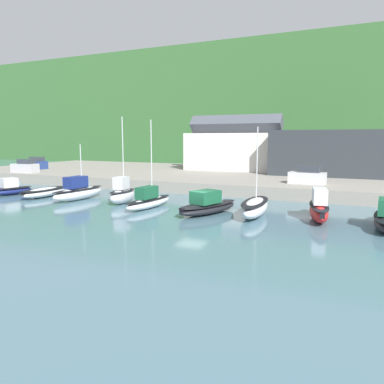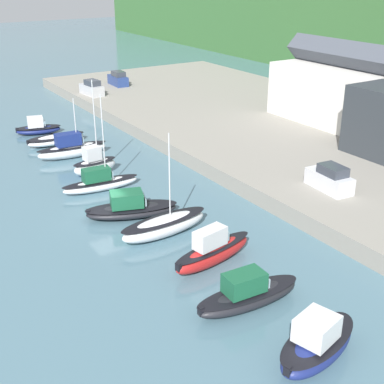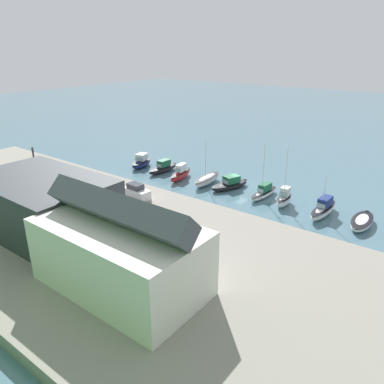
{
  "view_description": "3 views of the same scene",
  "coord_description": "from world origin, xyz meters",
  "px_view_note": "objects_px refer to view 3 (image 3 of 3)",
  "views": [
    {
      "loc": [
        13.38,
        -29.39,
        6.81
      ],
      "look_at": [
        -1.76,
        4.03,
        1.54
      ],
      "focal_mm": 35.0,
      "sensor_mm": 36.0,
      "label": 1
    },
    {
      "loc": [
        35.9,
        -14.82,
        18.6
      ],
      "look_at": [
        2.76,
        6.31,
        1.79
      ],
      "focal_mm": 50.0,
      "sensor_mm": 36.0,
      "label": 2
    },
    {
      "loc": [
        -29.58,
        52.19,
        22.3
      ],
      "look_at": [
        2.34,
        10.25,
        1.63
      ],
      "focal_mm": 35.0,
      "sensor_mm": 36.0,
      "label": 3
    }
  ],
  "objects_px": {
    "moored_boat_5": "(230,184)",
    "moored_boat_8": "(163,168)",
    "moored_boat_3": "(284,199)",
    "pickup_truck_1": "(65,174)",
    "moored_boat_2": "(323,209)",
    "moored_boat_4": "(264,192)",
    "moored_boat_6": "(207,180)",
    "moored_boat_7": "(181,174)",
    "pickup_truck_0": "(9,173)",
    "moored_boat_1": "(362,222)",
    "parked_car_2": "(137,192)",
    "person_on_quay": "(33,151)",
    "moored_boat_9": "(141,162)"
  },
  "relations": [
    {
      "from": "moored_boat_5",
      "to": "moored_boat_8",
      "type": "bearing_deg",
      "value": 19.9
    },
    {
      "from": "moored_boat_3",
      "to": "pickup_truck_1",
      "type": "xyz_separation_m",
      "value": [
        32.67,
        14.82,
        1.17
      ]
    },
    {
      "from": "pickup_truck_1",
      "to": "moored_boat_2",
      "type": "bearing_deg",
      "value": -155.02
    },
    {
      "from": "moored_boat_8",
      "to": "moored_boat_5",
      "type": "bearing_deg",
      "value": -175.75
    },
    {
      "from": "moored_boat_3",
      "to": "moored_boat_4",
      "type": "bearing_deg",
      "value": -21.68
    },
    {
      "from": "moored_boat_5",
      "to": "moored_boat_6",
      "type": "bearing_deg",
      "value": 27.76
    },
    {
      "from": "moored_boat_5",
      "to": "moored_boat_6",
      "type": "distance_m",
      "value": 4.28
    },
    {
      "from": "moored_boat_7",
      "to": "pickup_truck_0",
      "type": "bearing_deg",
      "value": 32.89
    },
    {
      "from": "moored_boat_8",
      "to": "moored_boat_2",
      "type": "bearing_deg",
      "value": -178.67
    },
    {
      "from": "moored_boat_1",
      "to": "parked_car_2",
      "type": "distance_m",
      "value": 31.27
    },
    {
      "from": "moored_boat_6",
      "to": "moored_boat_8",
      "type": "bearing_deg",
      "value": -6.47
    },
    {
      "from": "moored_boat_2",
      "to": "moored_boat_3",
      "type": "height_order",
      "value": "moored_boat_3"
    },
    {
      "from": "moored_boat_2",
      "to": "moored_boat_8",
      "type": "bearing_deg",
      "value": 0.96
    },
    {
      "from": "moored_boat_7",
      "to": "moored_boat_8",
      "type": "distance_m",
      "value": 5.21
    },
    {
      "from": "moored_boat_3",
      "to": "moored_boat_5",
      "type": "xyz_separation_m",
      "value": [
        10.19,
        -1.26,
        -0.32
      ]
    },
    {
      "from": "moored_boat_5",
      "to": "pickup_truck_1",
      "type": "distance_m",
      "value": 27.68
    },
    {
      "from": "moored_boat_7",
      "to": "pickup_truck_1",
      "type": "bearing_deg",
      "value": 38.27
    },
    {
      "from": "moored_boat_8",
      "to": "person_on_quay",
      "type": "xyz_separation_m",
      "value": [
        24.41,
        11.64,
        1.69
      ]
    },
    {
      "from": "moored_boat_5",
      "to": "parked_car_2",
      "type": "bearing_deg",
      "value": 83.98
    },
    {
      "from": "moored_boat_2",
      "to": "pickup_truck_0",
      "type": "distance_m",
      "value": 50.92
    },
    {
      "from": "moored_boat_3",
      "to": "pickup_truck_0",
      "type": "relative_size",
      "value": 1.85
    },
    {
      "from": "moored_boat_8",
      "to": "person_on_quay",
      "type": "bearing_deg",
      "value": 28.54
    },
    {
      "from": "moored_boat_1",
      "to": "parked_car_2",
      "type": "height_order",
      "value": "parked_car_2"
    },
    {
      "from": "pickup_truck_0",
      "to": "pickup_truck_1",
      "type": "distance_m",
      "value": 9.74
    },
    {
      "from": "pickup_truck_0",
      "to": "person_on_quay",
      "type": "bearing_deg",
      "value": -53.0
    },
    {
      "from": "moored_boat_6",
      "to": "pickup_truck_1",
      "type": "relative_size",
      "value": 1.61
    },
    {
      "from": "moored_boat_2",
      "to": "moored_boat_6",
      "type": "relative_size",
      "value": 0.96
    },
    {
      "from": "pickup_truck_0",
      "to": "person_on_quay",
      "type": "relative_size",
      "value": 2.28
    },
    {
      "from": "moored_boat_7",
      "to": "pickup_truck_0",
      "type": "relative_size",
      "value": 1.41
    },
    {
      "from": "moored_boat_6",
      "to": "pickup_truck_1",
      "type": "height_order",
      "value": "moored_boat_6"
    },
    {
      "from": "moored_boat_3",
      "to": "pickup_truck_0",
      "type": "distance_m",
      "value": 45.55
    },
    {
      "from": "pickup_truck_0",
      "to": "moored_boat_1",
      "type": "bearing_deg",
      "value": -163.66
    },
    {
      "from": "moored_boat_2",
      "to": "pickup_truck_1",
      "type": "relative_size",
      "value": 1.55
    },
    {
      "from": "moored_boat_3",
      "to": "moored_boat_6",
      "type": "relative_size",
      "value": 1.16
    },
    {
      "from": "moored_boat_6",
      "to": "parked_car_2",
      "type": "relative_size",
      "value": 1.8
    },
    {
      "from": "moored_boat_3",
      "to": "moored_boat_1",
      "type": "bearing_deg",
      "value": 174.8
    },
    {
      "from": "moored_boat_9",
      "to": "pickup_truck_1",
      "type": "distance_m",
      "value": 15.84
    },
    {
      "from": "moored_boat_7",
      "to": "person_on_quay",
      "type": "xyz_separation_m",
      "value": [
        29.51,
        10.61,
        1.53
      ]
    },
    {
      "from": "moored_boat_3",
      "to": "pickup_truck_1",
      "type": "relative_size",
      "value": 1.86
    },
    {
      "from": "moored_boat_7",
      "to": "pickup_truck_1",
      "type": "xyz_separation_m",
      "value": [
        12.95,
        14.75,
        1.25
      ]
    },
    {
      "from": "moored_boat_3",
      "to": "person_on_quay",
      "type": "relative_size",
      "value": 4.22
    },
    {
      "from": "moored_boat_9",
      "to": "parked_car_2",
      "type": "height_order",
      "value": "parked_car_2"
    },
    {
      "from": "moored_boat_1",
      "to": "moored_boat_6",
      "type": "relative_size",
      "value": 0.87
    },
    {
      "from": "moored_boat_5",
      "to": "person_on_quay",
      "type": "xyz_separation_m",
      "value": [
        39.04,
        11.95,
        1.77
      ]
    },
    {
      "from": "moored_boat_3",
      "to": "pickup_truck_0",
      "type": "bearing_deg",
      "value": 21.01
    },
    {
      "from": "moored_boat_1",
      "to": "moored_boat_9",
      "type": "bearing_deg",
      "value": -3.42
    },
    {
      "from": "moored_boat_1",
      "to": "moored_boat_3",
      "type": "relative_size",
      "value": 0.75
    },
    {
      "from": "moored_boat_1",
      "to": "moored_boat_2",
      "type": "height_order",
      "value": "moored_boat_2"
    },
    {
      "from": "moored_boat_5",
      "to": "pickup_truck_1",
      "type": "xyz_separation_m",
      "value": [
        22.48,
        16.09,
        1.49
      ]
    },
    {
      "from": "parked_car_2",
      "to": "person_on_quay",
      "type": "relative_size",
      "value": 2.03
    }
  ]
}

